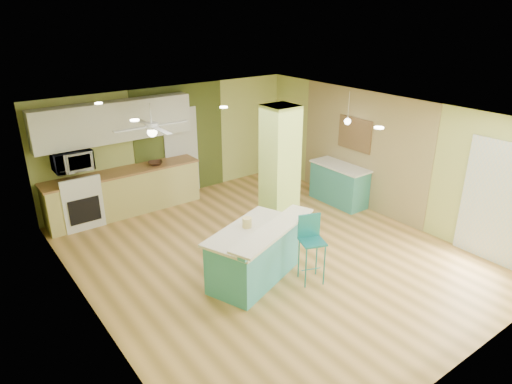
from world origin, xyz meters
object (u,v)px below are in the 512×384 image
at_px(canister, 247,222).
at_px(fruit_bowl, 155,163).
at_px(peninsula, 255,253).
at_px(bar_stool, 311,238).
at_px(side_counter, 339,184).

bearing_deg(canister, fruit_bowl, 89.02).
distance_m(peninsula, fruit_bowl, 3.64).
bearing_deg(bar_stool, fruit_bowl, 120.08).
bearing_deg(peninsula, bar_stool, -56.78).
bearing_deg(peninsula, fruit_bowl, 68.64).
relative_size(side_counter, canister, 8.67).
xyz_separation_m(bar_stool, fruit_bowl, (-0.67, 4.12, 0.24)).
height_order(peninsula, bar_stool, bar_stool).
bearing_deg(side_counter, fruit_bowl, 145.91).
xyz_separation_m(fruit_bowl, canister, (-0.06, -3.44, -0.03)).
height_order(peninsula, canister, canister).
height_order(fruit_bowl, canister, canister).
height_order(bar_stool, side_counter, bar_stool).
distance_m(side_counter, fruit_bowl, 4.02).
xyz_separation_m(peninsula, bar_stool, (0.71, -0.51, 0.27)).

